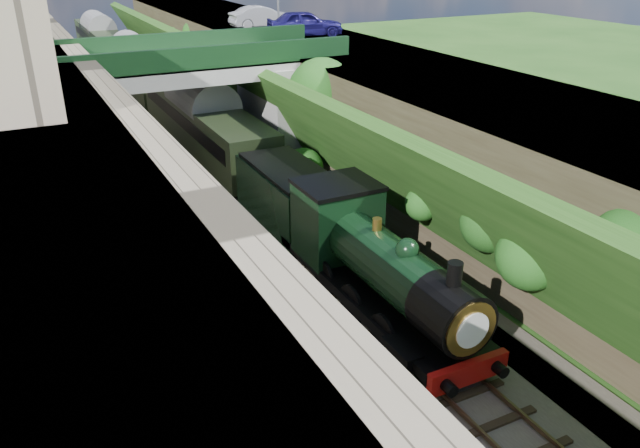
% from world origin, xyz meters
% --- Properties ---
extents(ground, '(160.00, 160.00, 0.00)m').
position_xyz_m(ground, '(0.00, 0.00, 0.00)').
color(ground, '#1E4714').
rests_on(ground, ground).
extents(trackbed, '(10.00, 90.00, 0.20)m').
position_xyz_m(trackbed, '(0.00, 20.00, 0.10)').
color(trackbed, '#473F38').
rests_on(trackbed, ground).
extents(retaining_wall, '(1.00, 90.00, 7.00)m').
position_xyz_m(retaining_wall, '(-5.50, 20.00, 3.50)').
color(retaining_wall, '#756B56').
rests_on(retaining_wall, ground).
extents(street_plateau_left, '(6.00, 90.00, 7.00)m').
position_xyz_m(street_plateau_left, '(-9.00, 20.00, 3.50)').
color(street_plateau_left, '#262628').
rests_on(street_plateau_left, ground).
extents(street_plateau_right, '(8.00, 90.00, 6.25)m').
position_xyz_m(street_plateau_right, '(9.50, 20.00, 3.12)').
color(street_plateau_right, '#262628').
rests_on(street_plateau_right, ground).
extents(embankment_slope, '(4.46, 90.00, 6.52)m').
position_xyz_m(embankment_slope, '(5.05, 19.16, 2.84)').
color(embankment_slope, '#1E4714').
rests_on(embankment_slope, ground).
extents(track_left, '(2.50, 90.00, 0.20)m').
position_xyz_m(track_left, '(-2.00, 20.00, 0.25)').
color(track_left, black).
rests_on(track_left, trackbed).
extents(track_right, '(2.50, 90.00, 0.20)m').
position_xyz_m(track_right, '(1.20, 20.00, 0.25)').
color(track_right, black).
rests_on(track_right, trackbed).
extents(road_bridge, '(16.00, 6.40, 7.25)m').
position_xyz_m(road_bridge, '(0.94, 24.00, 4.08)').
color(road_bridge, gray).
rests_on(road_bridge, ground).
extents(tree, '(3.60, 3.80, 6.60)m').
position_xyz_m(tree, '(5.91, 19.21, 4.65)').
color(tree, black).
rests_on(tree, ground).
extents(car_blue, '(5.25, 2.86, 1.70)m').
position_xyz_m(car_blue, '(9.32, 28.41, 7.10)').
color(car_blue, navy).
rests_on(car_blue, street_plateau_right).
extents(car_silver, '(4.67, 1.68, 1.53)m').
position_xyz_m(car_silver, '(8.54, 33.96, 7.02)').
color(car_silver, '#A0A0A4').
rests_on(car_silver, street_plateau_right).
extents(locomotive, '(3.10, 10.23, 3.83)m').
position_xyz_m(locomotive, '(1.20, 5.73, 1.89)').
color(locomotive, black).
rests_on(locomotive, trackbed).
extents(tender, '(2.70, 6.00, 3.05)m').
position_xyz_m(tender, '(1.20, 13.09, 1.62)').
color(tender, black).
rests_on(tender, trackbed).
extents(coach_front, '(2.90, 18.00, 3.70)m').
position_xyz_m(coach_front, '(1.20, 25.69, 2.05)').
color(coach_front, black).
rests_on(coach_front, trackbed).
extents(coach_middle, '(2.90, 18.00, 3.70)m').
position_xyz_m(coach_middle, '(1.20, 44.49, 2.05)').
color(coach_middle, black).
rests_on(coach_middle, trackbed).
extents(coach_rear, '(2.90, 18.00, 3.70)m').
position_xyz_m(coach_rear, '(1.20, 63.29, 2.05)').
color(coach_rear, black).
rests_on(coach_rear, trackbed).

